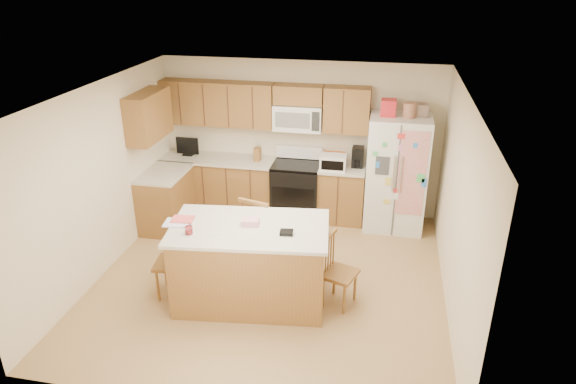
% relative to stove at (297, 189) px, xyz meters
% --- Properties ---
extents(ground, '(4.50, 4.50, 0.00)m').
position_rel_stove_xyz_m(ground, '(0.00, -1.94, -0.47)').
color(ground, '#9B6F4B').
rests_on(ground, ground).
extents(room_shell, '(4.60, 4.60, 2.52)m').
position_rel_stove_xyz_m(room_shell, '(0.00, -1.94, 0.97)').
color(room_shell, beige).
rests_on(room_shell, ground).
extents(cabinetry, '(3.36, 1.56, 2.15)m').
position_rel_stove_xyz_m(cabinetry, '(-0.98, -0.15, 0.44)').
color(cabinetry, olive).
rests_on(cabinetry, ground).
extents(stove, '(0.76, 0.65, 1.13)m').
position_rel_stove_xyz_m(stove, '(0.00, 0.00, 0.00)').
color(stove, black).
rests_on(stove, ground).
extents(refrigerator, '(0.90, 0.79, 2.04)m').
position_rel_stove_xyz_m(refrigerator, '(1.57, -0.06, 0.45)').
color(refrigerator, white).
rests_on(refrigerator, ground).
extents(island, '(2.01, 1.29, 1.11)m').
position_rel_stove_xyz_m(island, '(-0.13, -2.41, 0.04)').
color(island, olive).
rests_on(island, ground).
extents(windsor_chair_left, '(0.45, 0.47, 0.97)m').
position_rel_stove_xyz_m(windsor_chair_left, '(-1.10, -2.49, -0.01)').
color(windsor_chair_left, olive).
rests_on(windsor_chair_left, ground).
extents(windsor_chair_back, '(0.56, 0.54, 1.06)m').
position_rel_stove_xyz_m(windsor_chair_back, '(-0.20, -1.65, 0.03)').
color(windsor_chair_back, olive).
rests_on(windsor_chair_back, ground).
extents(windsor_chair_right, '(0.49, 0.50, 0.92)m').
position_rel_stove_xyz_m(windsor_chair_right, '(0.93, -2.29, -0.04)').
color(windsor_chair_right, olive).
rests_on(windsor_chair_right, ground).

